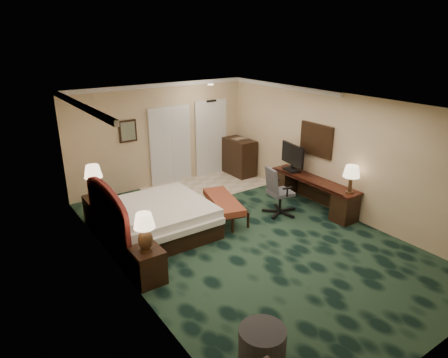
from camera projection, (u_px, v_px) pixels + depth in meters
floor at (247, 238)px, 8.03m from camera, size 5.00×7.50×0.00m
ceiling at (250, 104)px, 7.10m from camera, size 5.00×7.50×0.00m
wall_back at (161, 136)px, 10.46m from camera, size 5.00×0.00×2.70m
wall_front at (445, 264)px, 4.67m from camera, size 5.00×0.00×2.70m
wall_left at (122, 206)px, 6.23m from camera, size 0.00×7.50×2.70m
wall_right at (337, 154)px, 8.89m from camera, size 0.00×7.50×2.70m
crown_molding at (250, 107)px, 7.11m from camera, size 5.00×7.50×0.10m
tile_patch at (208, 186)px, 10.75m from camera, size 3.20×1.70×0.01m
headboard at (108, 219)px, 7.26m from camera, size 0.12×2.00×1.40m
entry_door at (211, 138)px, 11.37m from camera, size 1.02×0.06×2.18m
closet_doors at (170, 145)px, 10.67m from camera, size 1.20×0.06×2.10m
wall_art at (128, 131)px, 9.86m from camera, size 0.45×0.06×0.55m
wall_mirror at (316, 140)px, 9.27m from camera, size 0.05×0.95×0.75m
bed at (157, 220)px, 8.10m from camera, size 2.02×1.87×0.64m
nightstand_near at (148, 265)px, 6.56m from camera, size 0.47×0.54×0.59m
nightstand_far at (99, 211)px, 8.52m from camera, size 0.50×0.57×0.63m
lamp_near at (145, 232)px, 6.34m from camera, size 0.42×0.42×0.65m
lamp_far at (94, 181)px, 8.32m from camera, size 0.48×0.48×0.70m
bed_bench at (223, 209)px, 8.77m from camera, size 0.86×1.54×0.49m
ottoman at (262, 344)px, 5.02m from camera, size 0.76×0.76×0.43m
desk at (313, 193)px, 9.38m from camera, size 0.51×2.39×0.69m
tv at (292, 158)px, 9.71m from camera, size 0.22×0.86×0.67m
desk_lamp at (351, 179)px, 8.38m from camera, size 0.35×0.35×0.61m
desk_chair at (281, 191)px, 8.95m from camera, size 0.75×0.72×1.12m
minibar at (239, 157)px, 11.48m from camera, size 0.55×0.99×1.04m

